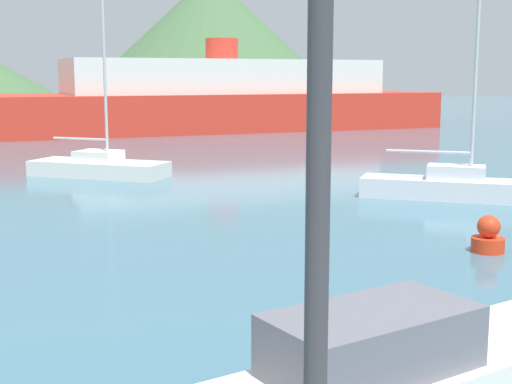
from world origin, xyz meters
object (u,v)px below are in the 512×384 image
Objects in this scene: buoy_marker at (488,237)px; streetlamp at (319,116)px; motorboat_near at (438,369)px; sailboat_middle at (99,166)px; sailboat_inner at (456,184)px; ferry_distant at (222,99)px.

streetlamp is at bearing -130.48° from buoy_marker.
sailboat_middle is at bearing 80.11° from motorboat_near.
motorboat_near is 0.70× the size of sailboat_inner.
streetlamp is 14.44m from buoy_marker.
ferry_distant is (1.31, 32.82, 1.81)m from sailboat_inner.
streetlamp is at bearing -90.21° from sailboat_inner.
buoy_marker is (5.48, 6.36, -0.06)m from motorboat_near.
sailboat_inner reaches higher than motorboat_near.
buoy_marker is (7.21, -15.95, -0.07)m from sailboat_middle.
sailboat_inner is 1.38× the size of sailboat_middle.
streetlamp is at bearing -55.63° from sailboat_middle.
sailboat_inner is 12.68× the size of buoy_marker.
sailboat_middle is at bearing 114.34° from buoy_marker.
sailboat_inner is at bearing 61.51° from buoy_marker.
sailboat_middle is at bearing -120.80° from ferry_distant.
streetlamp is at bearing -144.34° from motorboat_near.
buoy_marker is at bearing 34.89° from motorboat_near.
sailboat_middle is at bearing 85.98° from streetlamp.
streetlamp is 6.61m from motorboat_near.
motorboat_near is 46.85m from ferry_distant.
buoy_marker is at bearing 49.52° from streetlamp.
streetlamp reaches higher than buoy_marker.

